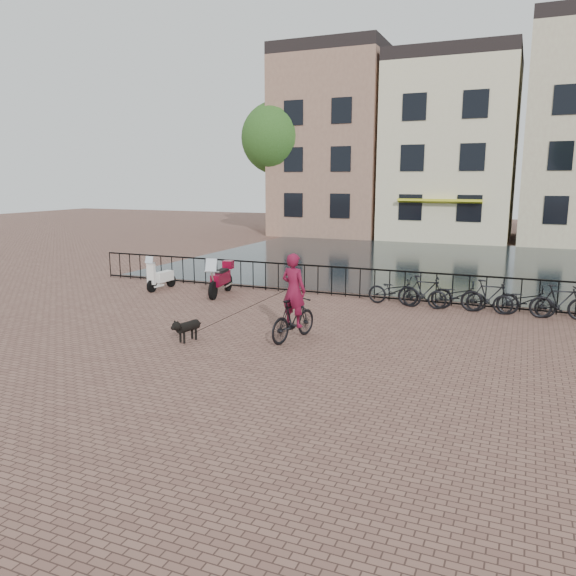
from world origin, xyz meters
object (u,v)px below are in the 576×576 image
at_px(motorcycle, 221,275).
at_px(dog, 188,329).
at_px(cyclist, 294,302).
at_px(scooter, 161,272).

bearing_deg(motorcycle, dog, -78.41).
height_order(cyclist, scooter, cyclist).
bearing_deg(cyclist, motorcycle, -29.73).
bearing_deg(dog, scooter, 143.55).
bearing_deg(motorcycle, cyclist, -52.70).
relative_size(cyclist, dog, 2.75).
bearing_deg(scooter, cyclist, -28.63).
height_order(motorcycle, scooter, motorcycle).
relative_size(cyclist, scooter, 1.77).
relative_size(motorcycle, scooter, 1.42).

